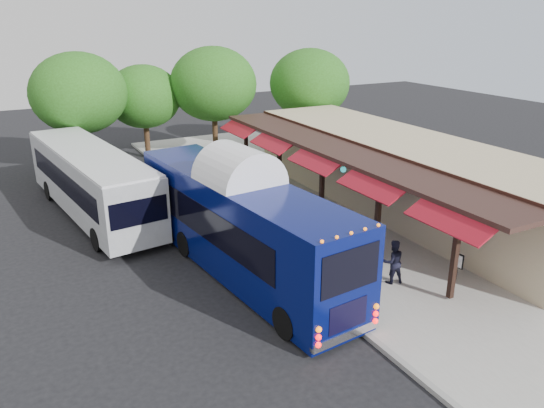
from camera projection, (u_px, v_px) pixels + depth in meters
ground at (294, 279)px, 19.67m from camera, size 90.00×90.00×0.00m
sidewalk at (342, 219)px, 25.18m from camera, size 10.00×40.00×0.15m
curb at (248, 238)px, 22.99m from camera, size 0.20×40.00×0.16m
station_shelter at (400, 174)px, 26.07m from camera, size 8.15×20.00×3.60m
coach_bus at (240, 220)px, 19.56m from camera, size 3.80×12.30×3.87m
city_bus at (91, 180)px, 25.29m from camera, size 4.11×12.30×3.24m
ped_a at (288, 237)px, 20.85m from camera, size 0.68×0.54×1.64m
ped_b at (393, 262)px, 18.82m from camera, size 0.93×0.81×1.64m
ped_c at (312, 225)px, 21.71m from camera, size 1.18×0.94×1.88m
ped_d at (286, 198)px, 25.44m from camera, size 1.12×0.78×1.59m
sign_board at (457, 262)px, 19.07m from camera, size 0.11×0.47×1.03m
tree_left at (144, 97)px, 34.71m from camera, size 4.85×4.85×6.20m
tree_mid at (213, 84)px, 34.93m from camera, size 5.72×5.72×7.33m
tree_right at (310, 83)px, 36.56m from camera, size 5.54×5.54×7.09m
tree_far at (79, 93)px, 31.38m from camera, size 5.65×5.65×7.23m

